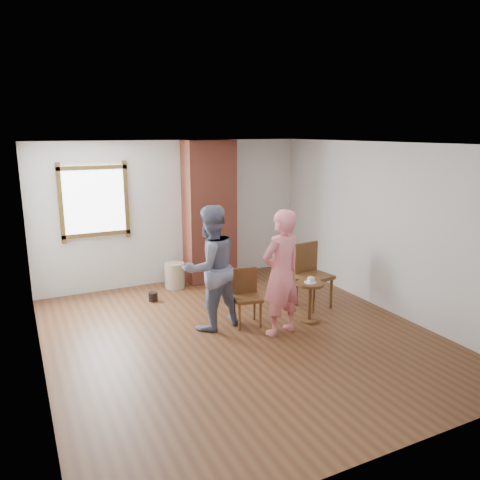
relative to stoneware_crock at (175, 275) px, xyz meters
name	(u,v)px	position (x,y,z in m)	size (l,w,h in m)	color
ground	(240,336)	(0.15, -2.35, -0.23)	(5.50, 5.50, 0.00)	brown
room_shell	(217,200)	(0.10, -1.74, 1.58)	(5.04, 5.52, 2.62)	silver
brick_chimney	(209,212)	(0.75, 0.15, 1.07)	(0.90, 0.50, 2.60)	#AC513D
stoneware_crock	(175,275)	(0.00, 0.00, 0.00)	(0.36, 0.36, 0.46)	tan
dark_pot	(153,297)	(-0.55, -0.50, -0.15)	(0.15, 0.15, 0.15)	black
dining_chair_left	(246,293)	(0.42, -2.00, 0.23)	(0.45, 0.45, 0.82)	brown
dining_chair_right	(311,271)	(1.68, -1.81, 0.34)	(0.54, 0.54, 1.02)	brown
side_table	(310,295)	(1.30, -2.34, 0.17)	(0.40, 0.40, 0.60)	brown
cake_plate	(310,282)	(1.30, -2.34, 0.38)	(0.18, 0.18, 0.01)	white
cake_slice	(311,280)	(1.31, -2.34, 0.41)	(0.08, 0.07, 0.06)	silver
man	(210,268)	(-0.09, -1.90, 0.66)	(0.86, 0.67, 1.78)	#121433
person_pink	(281,273)	(0.70, -2.51, 0.65)	(0.64, 0.42, 1.75)	pink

